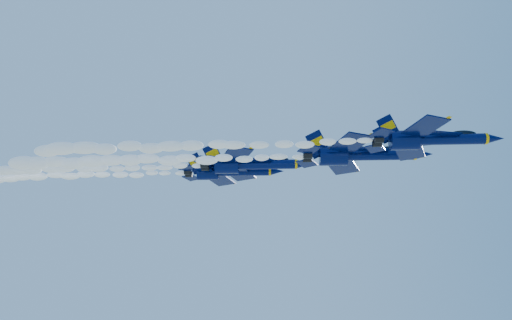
{
  "coord_description": "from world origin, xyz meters",
  "views": [
    {
      "loc": [
        -3.01,
        -69.08,
        123.36
      ],
      "look_at": [
        -5.52,
        0.92,
        152.98
      ],
      "focal_mm": 35.0,
      "sensor_mm": 36.0,
      "label": 1
    }
  ],
  "objects_px": {
    "jet_lead": "(430,139)",
    "jet_second": "(359,155)",
    "jet_fourth": "(228,172)",
    "jet_third": "(249,164)"
  },
  "relations": [
    {
      "from": "jet_lead",
      "to": "jet_fourth",
      "type": "height_order",
      "value": "jet_fourth"
    },
    {
      "from": "jet_lead",
      "to": "jet_fourth",
      "type": "bearing_deg",
      "value": 140.2
    },
    {
      "from": "jet_lead",
      "to": "jet_fourth",
      "type": "xyz_separation_m",
      "value": [
        -27.43,
        22.86,
        5.08
      ]
    },
    {
      "from": "jet_third",
      "to": "jet_fourth",
      "type": "relative_size",
      "value": 1.07
    },
    {
      "from": "jet_second",
      "to": "jet_third",
      "type": "relative_size",
      "value": 1.03
    },
    {
      "from": "jet_fourth",
      "to": "jet_lead",
      "type": "bearing_deg",
      "value": -39.8
    },
    {
      "from": "jet_second",
      "to": "jet_third",
      "type": "xyz_separation_m",
      "value": [
        -16.54,
        9.0,
        2.43
      ]
    },
    {
      "from": "jet_lead",
      "to": "jet_second",
      "type": "height_order",
      "value": "jet_second"
    },
    {
      "from": "jet_lead",
      "to": "jet_fourth",
      "type": "relative_size",
      "value": 0.94
    },
    {
      "from": "jet_third",
      "to": "jet_fourth",
      "type": "height_order",
      "value": "jet_fourth"
    }
  ]
}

